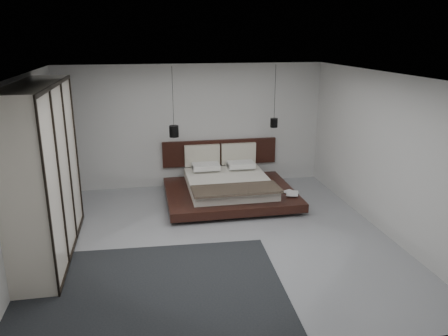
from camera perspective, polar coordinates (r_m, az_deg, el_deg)
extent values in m
plane|color=gray|center=(7.68, -1.07, -9.30)|extent=(6.00, 6.00, 0.00)
plane|color=white|center=(6.91, -1.20, 12.01)|extent=(6.00, 6.00, 0.00)
plane|color=beige|center=(10.06, -4.00, 5.47)|extent=(6.00, 0.00, 6.00)
plane|color=beige|center=(4.43, 5.46, -9.90)|extent=(6.00, 0.00, 6.00)
plane|color=beige|center=(7.32, -24.97, -0.50)|extent=(0.00, 6.00, 6.00)
plane|color=beige|center=(8.20, 20.03, 1.83)|extent=(0.00, 6.00, 6.00)
cube|color=black|center=(9.65, -21.28, 3.24)|extent=(0.05, 0.90, 2.60)
cube|color=black|center=(9.34, 0.78, -4.11)|extent=(2.11, 1.72, 0.08)
cube|color=black|center=(9.30, 0.78, -3.39)|extent=(2.68, 2.20, 0.17)
cube|color=silver|center=(9.35, 0.63, -2.03)|extent=(1.72, 1.92, 0.21)
cube|color=black|center=(8.61, 1.61, -2.81)|extent=(1.74, 0.67, 0.05)
cube|color=white|center=(9.92, -2.48, 0.10)|extent=(0.59, 0.38, 0.11)
cube|color=white|center=(10.06, 2.06, 0.35)|extent=(0.59, 0.38, 0.11)
cube|color=white|center=(9.78, -2.37, 0.21)|extent=(0.59, 0.38, 0.11)
cube|color=white|center=(9.92, 2.23, 0.46)|extent=(0.59, 0.38, 0.11)
cube|color=black|center=(10.25, -0.55, 2.06)|extent=(2.68, 0.08, 0.60)
cube|color=beige|center=(10.11, -2.87, 1.65)|extent=(0.81, 0.10, 0.50)
cube|color=beige|center=(10.25, 1.91, 1.88)|extent=(0.81, 0.10, 0.50)
imported|color=#99724C|center=(9.10, 8.21, -3.35)|extent=(0.34, 0.37, 0.03)
imported|color=#99724C|center=(9.06, 8.16, -3.26)|extent=(0.34, 0.39, 0.02)
cylinder|color=black|center=(9.22, -6.71, 9.29)|extent=(0.01, 0.01, 1.23)
cylinder|color=black|center=(9.34, -6.56, 4.79)|extent=(0.20, 0.20, 0.24)
cylinder|color=#FFE0B2|center=(9.37, -6.53, 4.15)|extent=(0.15, 0.15, 0.01)
cylinder|color=black|center=(9.62, 6.68, 9.85)|extent=(0.01, 0.01, 1.15)
cylinder|color=black|center=(9.73, 6.54, 5.89)|extent=(0.16, 0.16, 0.20)
cylinder|color=#FFE0B2|center=(9.74, 6.52, 5.40)|extent=(0.12, 0.12, 0.01)
cube|color=white|center=(7.29, -22.59, -0.56)|extent=(0.63, 2.73, 2.73)
cube|color=black|center=(6.97, -21.18, 10.09)|extent=(0.03, 2.73, 0.06)
cube|color=black|center=(7.71, -19.05, -9.93)|extent=(0.03, 2.73, 0.06)
cube|color=black|center=(5.96, -22.01, -4.28)|extent=(0.03, 0.05, 2.73)
cube|color=black|center=(6.80, -20.63, -1.55)|extent=(0.03, 0.05, 2.73)
cube|color=black|center=(7.66, -19.56, 0.57)|extent=(0.03, 0.05, 2.73)
cube|color=black|center=(8.53, -18.71, 2.27)|extent=(0.03, 0.05, 2.73)
cube|color=black|center=(6.33, -9.94, -15.70)|extent=(3.89, 2.87, 0.02)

